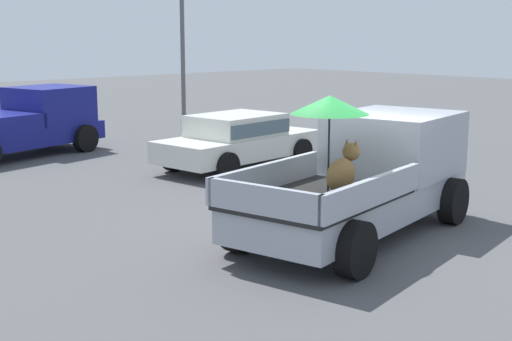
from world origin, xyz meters
TOP-DOWN VIEW (x-y plane):
  - ground_plane at (0.00, 0.00)m, footprint 80.00×80.00m
  - pickup_truck_main at (0.45, 0.08)m, footprint 5.31×2.99m
  - pickup_truck_red at (-0.47, 11.11)m, footprint 5.08×3.00m
  - parked_sedan_far at (2.58, 5.77)m, footprint 4.45×2.29m
  - motel_sign at (7.09, 13.88)m, footprint 1.40×0.16m

SIDE VIEW (x-z plane):
  - ground_plane at x=0.00m, z-range 0.00..0.00m
  - parked_sedan_far at x=2.58m, z-range 0.08..1.41m
  - pickup_truck_red at x=-0.47m, z-range -0.03..1.77m
  - pickup_truck_main at x=0.45m, z-range -0.20..2.14m
  - motel_sign at x=7.09m, z-range 1.08..6.42m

